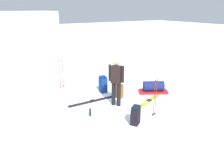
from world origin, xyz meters
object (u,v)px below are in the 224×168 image
at_px(ski_pair_far, 149,101).
at_px(ski_poles_planted_far, 61,73).
at_px(ski_poles_planted_near, 155,96).
at_px(gear_sled, 153,88).
at_px(backpack_bright, 136,115).
at_px(backpack_small_spare, 119,91).
at_px(thermos_bottle, 90,112).
at_px(ski_pair_near, 93,101).
at_px(skier_standing, 116,80).
at_px(backpack_large_dark, 103,84).

relative_size(ski_pair_far, ski_poles_planted_far, 1.46).
bearing_deg(ski_poles_planted_near, gear_sled, 48.84).
distance_m(backpack_bright, backpack_small_spare, 2.07).
bearing_deg(thermos_bottle, ski_pair_far, -2.00).
bearing_deg(ski_pair_near, ski_pair_far, -30.46).
xyz_separation_m(skier_standing, backpack_small_spare, (0.46, 0.54, -0.69)).
bearing_deg(gear_sled, thermos_bottle, -171.37).
height_order(skier_standing, ski_poles_planted_far, skier_standing).
distance_m(ski_pair_near, backpack_small_spare, 1.08).
relative_size(backpack_large_dark, thermos_bottle, 2.59).
relative_size(backpack_bright, gear_sled, 0.48).
xyz_separation_m(backpack_bright, ski_poles_planted_near, (0.83, 0.10, 0.40)).
bearing_deg(ski_pair_near, skier_standing, -51.68).
xyz_separation_m(skier_standing, backpack_bright, (-0.22, -1.41, -0.67)).
bearing_deg(ski_poles_planted_far, thermos_bottle, -92.00).
relative_size(ski_pair_far, gear_sled, 1.49).
bearing_deg(backpack_bright, ski_poles_planted_far, 101.44).
bearing_deg(ski_poles_planted_near, ski_poles_planted_far, 112.63).
distance_m(ski_poles_planted_far, thermos_bottle, 3.00).
xyz_separation_m(backpack_large_dark, gear_sled, (1.70, -1.15, -0.10)).
bearing_deg(backpack_large_dark, ski_poles_planted_far, 134.18).
bearing_deg(backpack_bright, ski_pair_near, 99.32).
height_order(ski_pair_near, backpack_small_spare, backpack_small_spare).
height_order(ski_pair_near, ski_poles_planted_near, ski_poles_planted_near).
relative_size(ski_poles_planted_near, thermos_bottle, 4.71).
xyz_separation_m(skier_standing, ski_poles_planted_near, (0.61, -1.31, -0.27)).
height_order(ski_pair_near, backpack_large_dark, backpack_large_dark).
xyz_separation_m(backpack_large_dark, thermos_bottle, (-1.39, -1.62, -0.20)).
height_order(ski_pair_far, backpack_bright, backpack_bright).
bearing_deg(backpack_small_spare, backpack_large_dark, 105.23).
xyz_separation_m(ski_pair_far, ski_poles_planted_near, (-0.63, -0.96, 0.67)).
bearing_deg(ski_poles_planted_near, thermos_bottle, 149.39).
relative_size(ski_poles_planted_far, thermos_bottle, 4.83).
distance_m(ski_pair_near, backpack_bright, 2.18).
height_order(ski_pair_far, ski_poles_planted_near, ski_poles_planted_near).
distance_m(ski_pair_far, backpack_bright, 1.83).
bearing_deg(backpack_bright, thermos_bottle, 129.04).
bearing_deg(ski_pair_near, backpack_bright, -80.68).
bearing_deg(ski_pair_near, ski_poles_planted_near, -59.73).
height_order(backpack_bright, gear_sled, backpack_bright).
bearing_deg(backpack_large_dark, ski_poles_planted_near, -81.92).
bearing_deg(ski_poles_planted_far, gear_sled, -39.68).
bearing_deg(thermos_bottle, backpack_small_spare, 26.47).
xyz_separation_m(ski_pair_near, backpack_small_spare, (1.03, -0.18, 0.26)).
xyz_separation_m(backpack_large_dark, ski_poles_planted_near, (0.38, -2.67, 0.35)).
xyz_separation_m(ski_pair_far, ski_poles_planted_far, (-2.30, 3.03, 0.69)).
xyz_separation_m(skier_standing, backpack_large_dark, (0.24, 1.36, -0.63)).
bearing_deg(ski_poles_planted_near, backpack_small_spare, 94.80).
height_order(backpack_small_spare, ski_poles_planted_near, ski_poles_planted_near).
distance_m(ski_pair_near, thermos_bottle, 1.15).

